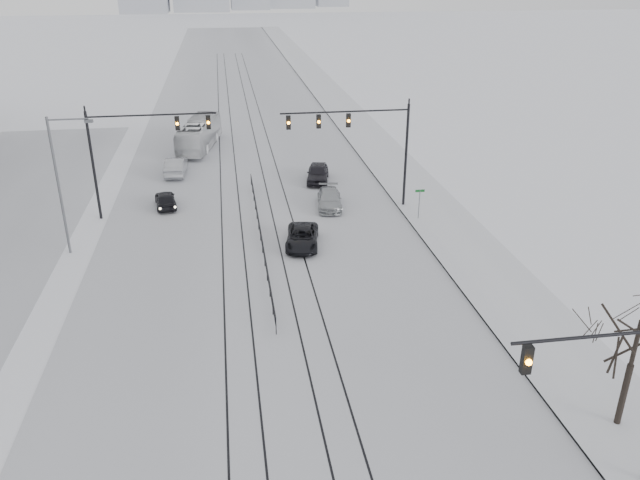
{
  "coord_description": "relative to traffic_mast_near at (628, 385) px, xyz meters",
  "views": [
    {
      "loc": [
        -1.95,
        -9.22,
        17.34
      ],
      "look_at": [
        2.94,
        22.36,
        3.2
      ],
      "focal_mm": 35.0,
      "sensor_mm": 36.0,
      "label": 1
    }
  ],
  "objects": [
    {
      "name": "road",
      "position": [
        -10.79,
        54.0,
        -4.55
      ],
      "size": [
        22.0,
        260.0,
        0.02
      ],
      "primitive_type": "cube",
      "color": "silver",
      "rests_on": "ground"
    },
    {
      "name": "sidewalk_east",
      "position": [
        2.71,
        54.0,
        -4.48
      ],
      "size": [
        5.0,
        260.0,
        0.16
      ],
      "primitive_type": "cube",
      "color": "silver",
      "rests_on": "ground"
    },
    {
      "name": "curb",
      "position": [
        0.26,
        54.0,
        -4.5
      ],
      "size": [
        0.1,
        260.0,
        0.12
      ],
      "primitive_type": "cube",
      "color": "gray",
      "rests_on": "ground"
    },
    {
      "name": "tram_rails",
      "position": [
        -10.79,
        34.0,
        -4.54
      ],
      "size": [
        5.3,
        180.0,
        0.01
      ],
      "color": "black",
      "rests_on": "ground"
    },
    {
      "name": "traffic_mast_near",
      "position": [
        0.0,
        0.0,
        0.0
      ],
      "size": [
        6.1,
        0.37,
        7.0
      ],
      "color": "black",
      "rests_on": "ground"
    },
    {
      "name": "traffic_mast_ne",
      "position": [
        -2.64,
        29.0,
        1.2
      ],
      "size": [
        9.6,
        0.37,
        8.0
      ],
      "color": "black",
      "rests_on": "ground"
    },
    {
      "name": "traffic_mast_nw",
      "position": [
        -19.31,
        30.0,
        1.01
      ],
      "size": [
        9.1,
        0.37,
        8.0
      ],
      "color": "black",
      "rests_on": "ground"
    },
    {
      "name": "street_light_west",
      "position": [
        -22.99,
        24.0,
        0.65
      ],
      "size": [
        2.73,
        0.25,
        9.0
      ],
      "color": "#595B60",
      "rests_on": "ground"
    },
    {
      "name": "bare_tree",
      "position": [
        2.41,
        3.0,
        -0.07
      ],
      "size": [
        4.4,
        4.4,
        6.1
      ],
      "color": "black",
      "rests_on": "ground"
    },
    {
      "name": "median_fence",
      "position": [
        -10.79,
        24.0,
        -4.04
      ],
      "size": [
        0.06,
        24.0,
        1.0
      ],
      "color": "black",
      "rests_on": "ground"
    },
    {
      "name": "street_sign",
      "position": [
        1.01,
        26.0,
        -2.96
      ],
      "size": [
        0.7,
        0.06,
        2.4
      ],
      "color": "#595B60",
      "rests_on": "ground"
    },
    {
      "name": "sedan_sb_inner",
      "position": [
        -17.65,
        31.66,
        -3.92
      ],
      "size": [
        2.04,
        3.92,
        1.28
      ],
      "primitive_type": "imported",
      "rotation": [
        0.0,
        0.0,
        3.29
      ],
      "color": "black",
      "rests_on": "ground"
    },
    {
      "name": "sedan_sb_outer",
      "position": [
        -17.3,
        39.96,
        -3.77
      ],
      "size": [
        1.92,
        4.87,
        1.58
      ],
      "primitive_type": "imported",
      "rotation": [
        0.0,
        0.0,
        3.09
      ],
      "color": "#999CA1",
      "rests_on": "ground"
    },
    {
      "name": "sedan_nb_front",
      "position": [
        -8.07,
        22.72,
        -3.93
      ],
      "size": [
        2.82,
        4.82,
        1.26
      ],
      "primitive_type": "imported",
      "rotation": [
        0.0,
        0.0,
        -0.17
      ],
      "color": "black",
      "rests_on": "ground"
    },
    {
      "name": "sedan_nb_right",
      "position": [
        -5.04,
        29.65,
        -3.91
      ],
      "size": [
        2.37,
        4.68,
        1.3
      ],
      "primitive_type": "imported",
      "rotation": [
        0.0,
        0.0,
        -0.13
      ],
      "color": "#9FA3A6",
      "rests_on": "ground"
    },
    {
      "name": "sedan_nb_far",
      "position": [
        -5.0,
        36.02,
        -3.8
      ],
      "size": [
        2.65,
        4.75,
        1.53
      ],
      "primitive_type": "imported",
      "rotation": [
        0.0,
        0.0,
        -0.2
      ],
      "color": "black",
      "rests_on": "ground"
    },
    {
      "name": "box_truck",
      "position": [
        -15.36,
        48.51,
        -3.09
      ],
      "size": [
        4.55,
        10.86,
        2.95
      ],
      "primitive_type": "imported",
      "rotation": [
        0.0,
        0.0,
        2.94
      ],
      "color": "silver",
      "rests_on": "ground"
    }
  ]
}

